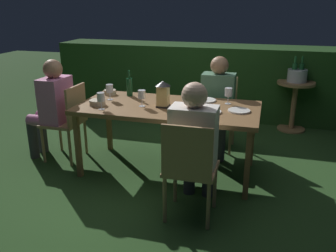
# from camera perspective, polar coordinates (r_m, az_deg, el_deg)

# --- Properties ---
(ground_plane) EXTENTS (16.00, 16.00, 0.00)m
(ground_plane) POSITION_cam_1_polar(r_m,az_deg,el_deg) (3.95, 0.00, -7.01)
(ground_plane) COLOR #26471E
(dining_table) EXTENTS (1.84, 0.90, 0.73)m
(dining_table) POSITION_cam_1_polar(r_m,az_deg,el_deg) (3.70, 0.00, 2.42)
(dining_table) COLOR brown
(dining_table) RESTS_ON ground
(chair_head_near) EXTENTS (0.40, 0.42, 0.87)m
(chair_head_near) POSITION_cam_1_polar(r_m,az_deg,el_deg) (4.21, -15.51, 1.10)
(chair_head_near) COLOR #9E7A51
(chair_head_near) RESTS_ON ground
(person_in_pink) EXTENTS (0.48, 0.38, 1.15)m
(person_in_pink) POSITION_cam_1_polar(r_m,az_deg,el_deg) (4.27, -17.95, 3.24)
(person_in_pink) COLOR #C675A3
(person_in_pink) RESTS_ON ground
(chair_side_left_b) EXTENTS (0.42, 0.40, 0.87)m
(chair_side_left_b) POSITION_cam_1_polar(r_m,az_deg,el_deg) (2.92, 3.42, -6.45)
(chair_side_left_b) COLOR #9E7A51
(chair_side_left_b) RESTS_ON ground
(person_in_cream) EXTENTS (0.38, 0.47, 1.15)m
(person_in_cream) POSITION_cam_1_polar(r_m,az_deg,el_deg) (3.03, 4.27, -2.31)
(person_in_cream) COLOR white
(person_in_cream) RESTS_ON ground
(chair_side_right_b) EXTENTS (0.42, 0.40, 0.87)m
(chair_side_right_b) POSITION_cam_1_polar(r_m,az_deg,el_deg) (4.47, 8.05, 2.66)
(chair_side_right_b) COLOR #9E7A51
(chair_side_right_b) RESTS_ON ground
(person_in_green) EXTENTS (0.38, 0.47, 1.15)m
(person_in_green) POSITION_cam_1_polar(r_m,az_deg,el_deg) (4.24, 7.78, 3.90)
(person_in_green) COLOR #4C7A5B
(person_in_green) RESTS_ON ground
(lantern_centerpiece) EXTENTS (0.15, 0.15, 0.27)m
(lantern_centerpiece) POSITION_cam_1_polar(r_m,az_deg,el_deg) (3.62, -0.79, 5.32)
(lantern_centerpiece) COLOR black
(lantern_centerpiece) RESTS_ON dining_table
(green_bottle_on_table) EXTENTS (0.07, 0.07, 0.29)m
(green_bottle_on_table) POSITION_cam_1_polar(r_m,az_deg,el_deg) (4.08, -6.12, 6.26)
(green_bottle_on_table) COLOR #144723
(green_bottle_on_table) RESTS_ON dining_table
(wine_glass_a) EXTENTS (0.08, 0.08, 0.17)m
(wine_glass_a) POSITION_cam_1_polar(r_m,az_deg,el_deg) (3.94, -9.23, 5.78)
(wine_glass_a) COLOR silver
(wine_glass_a) RESTS_ON dining_table
(wine_glass_b) EXTENTS (0.08, 0.08, 0.17)m
(wine_glass_b) POSITION_cam_1_polar(r_m,az_deg,el_deg) (3.65, -4.18, 4.89)
(wine_glass_b) COLOR silver
(wine_glass_b) RESTS_ON dining_table
(wine_glass_c) EXTENTS (0.08, 0.08, 0.17)m
(wine_glass_c) POSITION_cam_1_polar(r_m,az_deg,el_deg) (3.60, -10.58, 4.41)
(wine_glass_c) COLOR silver
(wine_glass_c) RESTS_ON dining_table
(wine_glass_d) EXTENTS (0.08, 0.08, 0.17)m
(wine_glass_d) POSITION_cam_1_polar(r_m,az_deg,el_deg) (3.78, 9.54, 5.19)
(wine_glass_d) COLOR silver
(wine_glass_d) RESTS_ON dining_table
(plate_a) EXTENTS (0.23, 0.23, 0.01)m
(plate_a) POSITION_cam_1_polar(r_m,az_deg,el_deg) (3.89, 5.88, 4.10)
(plate_a) COLOR white
(plate_a) RESTS_ON dining_table
(plate_b) EXTENTS (0.22, 0.22, 0.01)m
(plate_b) POSITION_cam_1_polar(r_m,az_deg,el_deg) (3.68, 3.31, 3.28)
(plate_b) COLOR silver
(plate_b) RESTS_ON dining_table
(plate_c) EXTENTS (0.22, 0.22, 0.01)m
(plate_c) POSITION_cam_1_polar(r_m,az_deg,el_deg) (3.57, 11.19, 2.41)
(plate_c) COLOR silver
(plate_c) RESTS_ON dining_table
(plate_d) EXTENTS (0.21, 0.21, 0.01)m
(plate_d) POSITION_cam_1_polar(r_m,az_deg,el_deg) (3.49, 6.77, 2.29)
(plate_d) COLOR white
(plate_d) RESTS_ON dining_table
(bowl_olives) EXTENTS (0.16, 0.16, 0.06)m
(bowl_olives) POSITION_cam_1_polar(r_m,az_deg,el_deg) (3.78, -11.11, 3.71)
(bowl_olives) COLOR #BCAD8E
(bowl_olives) RESTS_ON dining_table
(bowl_bread) EXTENTS (0.14, 0.14, 0.05)m
(bowl_bread) POSITION_cam_1_polar(r_m,az_deg,el_deg) (4.19, -9.16, 5.35)
(bowl_bread) COLOR #BCAD8E
(bowl_bread) RESTS_ON dining_table
(side_table) EXTENTS (0.51, 0.51, 0.70)m
(side_table) POSITION_cam_1_polar(r_m,az_deg,el_deg) (5.31, 19.38, 4.13)
(side_table) COLOR #937047
(side_table) RESTS_ON ground
(ice_bucket) EXTENTS (0.26, 0.26, 0.34)m
(ice_bucket) POSITION_cam_1_polar(r_m,az_deg,el_deg) (5.24, 19.79, 7.69)
(ice_bucket) COLOR #B2B7BF
(ice_bucket) RESTS_ON side_table
(hedge_backdrop) EXTENTS (4.72, 0.70, 1.10)m
(hedge_backdrop) POSITION_cam_1_polar(r_m,az_deg,el_deg) (5.82, 5.90, 7.27)
(hedge_backdrop) COLOR #1E4219
(hedge_backdrop) RESTS_ON ground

